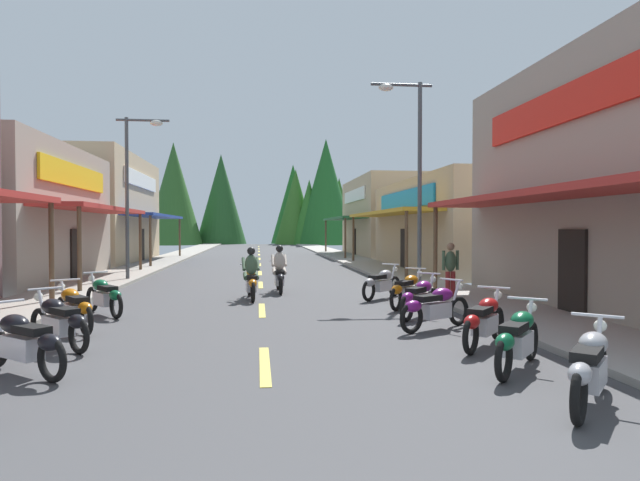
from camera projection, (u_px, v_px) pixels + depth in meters
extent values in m
cube|color=#424244|center=(260.00, 268.00, 29.37)|extent=(9.74, 87.04, 0.10)
cube|color=gray|center=(144.00, 267.00, 28.66)|extent=(2.51, 87.04, 0.12)
cube|color=#9E9991|center=(370.00, 265.00, 30.07)|extent=(2.51, 87.04, 0.12)
cube|color=#E0C64C|center=(265.00, 365.00, 8.36)|extent=(0.16, 2.40, 0.01)
cube|color=#E0C64C|center=(262.00, 310.00, 13.96)|extent=(0.16, 2.40, 0.01)
cube|color=#E0C64C|center=(261.00, 285.00, 20.23)|extent=(0.16, 2.40, 0.01)
cube|color=#E0C64C|center=(260.00, 273.00, 25.55)|extent=(0.16, 2.40, 0.01)
cube|color=#E0C64C|center=(260.00, 265.00, 31.48)|extent=(0.16, 2.40, 0.01)
cube|color=#E0C64C|center=(259.00, 259.00, 37.59)|extent=(0.16, 2.40, 0.01)
cube|color=#E0C64C|center=(259.00, 255.00, 43.46)|extent=(0.16, 2.40, 0.01)
cube|color=#E0C64C|center=(259.00, 251.00, 49.71)|extent=(0.16, 2.40, 0.01)
cube|color=#E0C64C|center=(259.00, 249.00, 56.05)|extent=(0.16, 2.40, 0.01)
cube|color=#E0C64C|center=(259.00, 247.00, 62.78)|extent=(0.16, 2.40, 0.01)
cylinder|color=brown|center=(52.00, 254.00, 14.95)|extent=(0.14, 0.14, 2.82)
cube|color=#B72D28|center=(98.00, 209.00, 21.67)|extent=(1.80, 9.44, 0.16)
cylinder|color=brown|center=(79.00, 251.00, 17.29)|extent=(0.14, 0.14, 2.82)
cylinder|color=brown|center=(140.00, 243.00, 26.27)|extent=(0.14, 0.14, 2.82)
cube|color=yellow|center=(76.00, 176.00, 21.54)|extent=(0.10, 7.35, 0.90)
cube|color=black|center=(76.00, 255.00, 21.61)|extent=(0.08, 1.10, 2.10)
cube|color=tan|center=(86.00, 210.00, 33.52)|extent=(6.59, 12.53, 6.57)
cube|color=navy|center=(156.00, 216.00, 34.01)|extent=(1.80, 11.28, 0.16)
cylinder|color=brown|center=(150.00, 242.00, 28.72)|extent=(0.14, 0.14, 2.82)
cylinder|color=brown|center=(180.00, 238.00, 39.53)|extent=(0.14, 0.14, 2.82)
cube|color=white|center=(142.00, 181.00, 33.87)|extent=(0.10, 8.77, 0.90)
cube|color=black|center=(142.00, 245.00, 33.95)|extent=(0.08, 1.10, 2.10)
cube|color=#B72D28|center=(539.00, 195.00, 12.73)|extent=(1.80, 11.12, 0.16)
cylinder|color=brown|center=(435.00, 250.00, 18.00)|extent=(0.14, 0.14, 2.82)
cube|color=red|center=(573.00, 100.00, 12.77)|extent=(0.10, 8.65, 0.90)
cube|color=black|center=(572.00, 273.00, 12.86)|extent=(0.08, 1.10, 2.10)
cube|color=tan|center=(464.00, 225.00, 28.00)|extent=(6.33, 13.82, 4.62)
cube|color=gold|center=(388.00, 213.00, 27.52)|extent=(1.80, 12.43, 0.16)
cylinder|color=brown|center=(406.00, 246.00, 21.50)|extent=(0.14, 0.14, 2.82)
cylinder|color=brown|center=(353.00, 240.00, 33.45)|extent=(0.14, 0.14, 2.82)
cube|color=#197FCC|center=(404.00, 199.00, 27.60)|extent=(0.10, 9.67, 0.90)
cube|color=black|center=(404.00, 249.00, 27.66)|extent=(0.08, 1.10, 2.10)
cube|color=tan|center=(406.00, 217.00, 42.38)|extent=(8.23, 12.15, 5.98)
cube|color=#236033|center=(343.00, 218.00, 41.80)|extent=(1.80, 10.93, 0.16)
cylinder|color=brown|center=(345.00, 239.00, 36.53)|extent=(0.14, 0.14, 2.82)
cylinder|color=brown|center=(326.00, 237.00, 46.99)|extent=(0.14, 0.14, 2.82)
cube|color=white|center=(354.00, 196.00, 41.86)|extent=(0.10, 8.50, 0.90)
cube|color=black|center=(354.00, 242.00, 41.94)|extent=(0.08, 1.10, 2.10)
cylinder|color=#474C51|center=(127.00, 200.00, 21.49)|extent=(0.14, 0.14, 6.53)
cylinder|color=#474C51|center=(143.00, 120.00, 21.49)|extent=(2.06, 0.10, 0.10)
ellipsoid|color=silver|center=(156.00, 123.00, 21.55)|extent=(0.50, 0.30, 0.24)
cylinder|color=#474C51|center=(420.00, 188.00, 18.01)|extent=(0.14, 0.14, 6.97)
cylinder|color=#474C51|center=(401.00, 85.00, 17.86)|extent=(2.06, 0.10, 0.10)
ellipsoid|color=silver|center=(386.00, 87.00, 17.80)|extent=(0.50, 0.30, 0.24)
torus|color=black|center=(599.00, 367.00, 7.02)|extent=(0.50, 0.55, 0.64)
torus|color=black|center=(579.00, 396.00, 5.78)|extent=(0.50, 0.55, 0.64)
cube|color=silver|center=(590.00, 373.00, 6.40)|extent=(0.67, 0.71, 0.32)
ellipsoid|color=#99999E|center=(593.00, 344.00, 6.56)|extent=(0.61, 0.63, 0.28)
cube|color=black|center=(587.00, 354.00, 6.19)|extent=(0.61, 0.64, 0.12)
ellipsoid|color=#99999E|center=(580.00, 374.00, 5.82)|extent=(0.47, 0.49, 0.24)
cylinder|color=silver|center=(598.00, 343.00, 6.90)|extent=(0.29, 0.32, 0.71)
cylinder|color=silver|center=(597.00, 316.00, 6.79)|extent=(0.48, 0.43, 0.04)
sphere|color=white|center=(600.00, 326.00, 7.03)|extent=(0.16, 0.16, 0.16)
torus|color=black|center=(531.00, 341.00, 8.66)|extent=(0.50, 0.55, 0.64)
torus|color=black|center=(504.00, 359.00, 7.43)|extent=(0.50, 0.55, 0.64)
cube|color=silver|center=(518.00, 344.00, 8.04)|extent=(0.67, 0.71, 0.32)
ellipsoid|color=#0C5933|center=(522.00, 320.00, 8.20)|extent=(0.61, 0.63, 0.28)
cube|color=black|center=(514.00, 328.00, 7.83)|extent=(0.61, 0.64, 0.12)
ellipsoid|color=#0C5933|center=(505.00, 342.00, 7.46)|extent=(0.47, 0.49, 0.24)
cylinder|color=silver|center=(529.00, 321.00, 8.54)|extent=(0.29, 0.32, 0.71)
cylinder|color=silver|center=(527.00, 299.00, 8.44)|extent=(0.48, 0.43, 0.04)
sphere|color=white|center=(532.00, 307.00, 8.67)|extent=(0.16, 0.16, 0.16)
torus|color=black|center=(497.00, 323.00, 10.26)|extent=(0.50, 0.55, 0.64)
torus|color=black|center=(471.00, 336.00, 9.02)|extent=(0.50, 0.55, 0.64)
cube|color=silver|center=(485.00, 325.00, 9.64)|extent=(0.67, 0.71, 0.32)
ellipsoid|color=#A51414|center=(488.00, 305.00, 9.80)|extent=(0.61, 0.63, 0.28)
cube|color=black|center=(481.00, 311.00, 9.43)|extent=(0.61, 0.64, 0.12)
ellipsoid|color=#A51414|center=(472.00, 322.00, 9.06)|extent=(0.47, 0.49, 0.24)
cylinder|color=silver|center=(495.00, 307.00, 10.14)|extent=(0.29, 0.32, 0.71)
cylinder|color=silver|center=(494.00, 287.00, 10.04)|extent=(0.48, 0.42, 0.04)
sphere|color=white|center=(498.00, 295.00, 10.27)|extent=(0.16, 0.16, 0.16)
torus|color=black|center=(459.00, 311.00, 11.77)|extent=(0.60, 0.42, 0.64)
torus|color=black|center=(411.00, 318.00, 10.85)|extent=(0.60, 0.42, 0.64)
cube|color=silver|center=(436.00, 310.00, 11.31)|extent=(0.74, 0.60, 0.32)
ellipsoid|color=#721972|center=(442.00, 295.00, 11.42)|extent=(0.64, 0.56, 0.28)
cube|color=black|center=(428.00, 298.00, 11.15)|extent=(0.66, 0.55, 0.12)
ellipsoid|color=#721972|center=(413.00, 306.00, 10.87)|extent=(0.50, 0.43, 0.24)
cylinder|color=silver|center=(455.00, 296.00, 11.68)|extent=(0.35, 0.24, 0.71)
cylinder|color=silver|center=(451.00, 280.00, 11.60)|extent=(0.35, 0.53, 0.04)
sphere|color=white|center=(460.00, 287.00, 11.77)|extent=(0.16, 0.16, 0.16)
torus|color=black|center=(432.00, 301.00, 13.46)|extent=(0.49, 0.55, 0.64)
torus|color=black|center=(407.00, 308.00, 12.21)|extent=(0.49, 0.55, 0.64)
cube|color=silver|center=(420.00, 301.00, 12.83)|extent=(0.67, 0.71, 0.32)
ellipsoid|color=#721972|center=(424.00, 287.00, 12.99)|extent=(0.61, 0.63, 0.28)
cube|color=black|center=(416.00, 290.00, 12.62)|extent=(0.60, 0.64, 0.12)
ellipsoid|color=#721972|center=(408.00, 298.00, 12.25)|extent=(0.47, 0.49, 0.24)
cylinder|color=silver|center=(431.00, 288.00, 13.34)|extent=(0.29, 0.32, 0.71)
cylinder|color=silver|center=(429.00, 273.00, 13.23)|extent=(0.48, 0.42, 0.04)
sphere|color=white|center=(433.00, 279.00, 13.47)|extent=(0.16, 0.16, 0.16)
torus|color=black|center=(419.00, 293.00, 15.07)|extent=(0.49, 0.56, 0.64)
torus|color=black|center=(396.00, 299.00, 13.81)|extent=(0.49, 0.56, 0.64)
cube|color=silver|center=(408.00, 293.00, 14.44)|extent=(0.66, 0.72, 0.32)
ellipsoid|color=#BF660C|center=(411.00, 280.00, 14.60)|extent=(0.60, 0.63, 0.28)
cube|color=black|center=(404.00, 283.00, 14.22)|extent=(0.60, 0.64, 0.12)
ellipsoid|color=#BF660C|center=(397.00, 290.00, 13.85)|extent=(0.47, 0.49, 0.24)
cylinder|color=silver|center=(417.00, 281.00, 14.95)|extent=(0.28, 0.32, 0.71)
cylinder|color=silver|center=(416.00, 268.00, 14.84)|extent=(0.49, 0.42, 0.04)
sphere|color=white|center=(420.00, 274.00, 15.08)|extent=(0.16, 0.16, 0.16)
torus|color=black|center=(395.00, 286.00, 16.82)|extent=(0.52, 0.53, 0.64)
torus|color=black|center=(369.00, 291.00, 15.63)|extent=(0.52, 0.53, 0.64)
cube|color=silver|center=(382.00, 286.00, 16.23)|extent=(0.69, 0.70, 0.32)
ellipsoid|color=#99999E|center=(386.00, 275.00, 16.38)|extent=(0.62, 0.62, 0.28)
cube|color=black|center=(378.00, 277.00, 16.02)|extent=(0.62, 0.63, 0.12)
ellipsoid|color=#99999E|center=(370.00, 282.00, 15.67)|extent=(0.48, 0.48, 0.24)
cylinder|color=silver|center=(392.00, 276.00, 16.71)|extent=(0.30, 0.31, 0.71)
cylinder|color=silver|center=(391.00, 264.00, 16.61)|extent=(0.46, 0.45, 0.04)
sphere|color=white|center=(395.00, 269.00, 16.84)|extent=(0.16, 0.16, 0.16)
torus|color=black|center=(52.00, 360.00, 7.40)|extent=(0.56, 0.48, 0.64)
cube|color=silver|center=(22.00, 347.00, 7.80)|extent=(0.72, 0.66, 0.32)
ellipsoid|color=black|center=(15.00, 324.00, 7.91)|extent=(0.64, 0.60, 0.28)
cube|color=black|center=(32.00, 330.00, 7.66)|extent=(0.64, 0.60, 0.12)
ellipsoid|color=black|center=(50.00, 342.00, 7.42)|extent=(0.49, 0.47, 0.24)
cylinder|color=silver|center=(0.00, 326.00, 8.14)|extent=(0.32, 0.28, 0.71)
cylinder|color=silver|center=(4.00, 302.00, 8.06)|extent=(0.41, 0.49, 0.04)
torus|color=black|center=(39.00, 325.00, 10.03)|extent=(0.52, 0.53, 0.64)
torus|color=black|center=(79.00, 335.00, 9.08)|extent=(0.52, 0.53, 0.64)
cube|color=silver|center=(58.00, 326.00, 9.55)|extent=(0.69, 0.70, 0.32)
ellipsoid|color=black|center=(53.00, 306.00, 9.67)|extent=(0.62, 0.63, 0.28)
cube|color=black|center=(65.00, 311.00, 9.39)|extent=(0.62, 0.63, 0.12)
ellipsoid|color=black|center=(77.00, 321.00, 9.10)|extent=(0.48, 0.48, 0.24)
cylinder|color=silver|center=(42.00, 308.00, 9.94)|extent=(0.30, 0.31, 0.71)
cylinder|color=silver|center=(45.00, 289.00, 9.86)|extent=(0.46, 0.44, 0.04)
sphere|color=white|center=(38.00, 297.00, 10.04)|extent=(0.16, 0.16, 0.16)
torus|color=black|center=(62.00, 311.00, 11.72)|extent=(0.45, 0.58, 0.64)
torus|color=black|center=(86.00, 320.00, 10.61)|extent=(0.45, 0.58, 0.64)
cube|color=silver|center=(73.00, 312.00, 11.16)|extent=(0.63, 0.73, 0.32)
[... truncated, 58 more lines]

